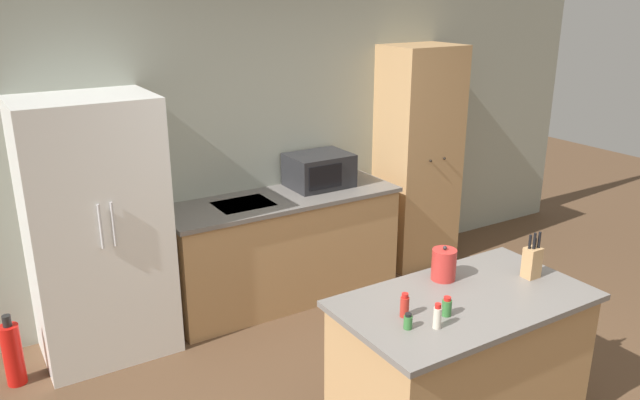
{
  "coord_description": "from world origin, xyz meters",
  "views": [
    {
      "loc": [
        -2.27,
        -2.26,
        2.5
      ],
      "look_at": [
        -0.01,
        1.4,
        1.05
      ],
      "focal_mm": 35.0,
      "sensor_mm": 36.0,
      "label": 1
    }
  ],
  "objects_px": {
    "refrigerator": "(97,230)",
    "fire_extinguisher": "(13,354)",
    "microwave": "(319,170)",
    "spice_bottle_short_red": "(405,306)",
    "knife_block": "(532,261)",
    "kettle": "(444,264)",
    "spice_bottle_amber_oil": "(447,307)",
    "spice_bottle_green_herb": "(437,317)",
    "spice_bottle_tall_dark": "(408,321)",
    "pantry_cabinet": "(418,158)"
  },
  "relations": [
    {
      "from": "kettle",
      "to": "fire_extinguisher",
      "type": "height_order",
      "value": "kettle"
    },
    {
      "from": "spice_bottle_tall_dark",
      "to": "kettle",
      "type": "bearing_deg",
      "value": 31.82
    },
    {
      "from": "spice_bottle_green_herb",
      "to": "fire_extinguisher",
      "type": "height_order",
      "value": "spice_bottle_green_herb"
    },
    {
      "from": "pantry_cabinet",
      "to": "fire_extinguisher",
      "type": "distance_m",
      "value": 3.67
    },
    {
      "from": "pantry_cabinet",
      "to": "microwave",
      "type": "distance_m",
      "value": 1.06
    },
    {
      "from": "refrigerator",
      "to": "fire_extinguisher",
      "type": "distance_m",
      "value": 0.96
    },
    {
      "from": "spice_bottle_short_red",
      "to": "spice_bottle_tall_dark",
      "type": "bearing_deg",
      "value": -120.47
    },
    {
      "from": "kettle",
      "to": "spice_bottle_amber_oil",
      "type": "bearing_deg",
      "value": -129.94
    },
    {
      "from": "refrigerator",
      "to": "spice_bottle_short_red",
      "type": "relative_size",
      "value": 13.87
    },
    {
      "from": "pantry_cabinet",
      "to": "microwave",
      "type": "height_order",
      "value": "pantry_cabinet"
    },
    {
      "from": "spice_bottle_tall_dark",
      "to": "knife_block",
      "type": "bearing_deg",
      "value": 4.65
    },
    {
      "from": "spice_bottle_short_red",
      "to": "spice_bottle_green_herb",
      "type": "relative_size",
      "value": 0.98
    },
    {
      "from": "spice_bottle_tall_dark",
      "to": "kettle",
      "type": "relative_size",
      "value": 0.4
    },
    {
      "from": "pantry_cabinet",
      "to": "spice_bottle_amber_oil",
      "type": "distance_m",
      "value": 2.72
    },
    {
      "from": "spice_bottle_tall_dark",
      "to": "spice_bottle_amber_oil",
      "type": "height_order",
      "value": "spice_bottle_amber_oil"
    },
    {
      "from": "refrigerator",
      "to": "spice_bottle_tall_dark",
      "type": "distance_m",
      "value": 2.34
    },
    {
      "from": "spice_bottle_amber_oil",
      "to": "fire_extinguisher",
      "type": "relative_size",
      "value": 0.21
    },
    {
      "from": "knife_block",
      "to": "spice_bottle_short_red",
      "type": "height_order",
      "value": "knife_block"
    },
    {
      "from": "fire_extinguisher",
      "to": "knife_block",
      "type": "bearing_deg",
      "value": -35.18
    },
    {
      "from": "microwave",
      "to": "spice_bottle_short_red",
      "type": "height_order",
      "value": "microwave"
    },
    {
      "from": "microwave",
      "to": "fire_extinguisher",
      "type": "xyz_separation_m",
      "value": [
        -2.52,
        -0.23,
        -0.83
      ]
    },
    {
      "from": "spice_bottle_amber_oil",
      "to": "spice_bottle_tall_dark",
      "type": "bearing_deg",
      "value": 179.64
    },
    {
      "from": "refrigerator",
      "to": "fire_extinguisher",
      "type": "height_order",
      "value": "refrigerator"
    },
    {
      "from": "refrigerator",
      "to": "kettle",
      "type": "distance_m",
      "value": 2.37
    },
    {
      "from": "spice_bottle_green_herb",
      "to": "kettle",
      "type": "height_order",
      "value": "kettle"
    },
    {
      "from": "spice_bottle_amber_oil",
      "to": "spice_bottle_green_herb",
      "type": "bearing_deg",
      "value": -151.38
    },
    {
      "from": "microwave",
      "to": "spice_bottle_tall_dark",
      "type": "relative_size",
      "value": 6.14
    },
    {
      "from": "knife_block",
      "to": "spice_bottle_tall_dark",
      "type": "height_order",
      "value": "knife_block"
    },
    {
      "from": "microwave",
      "to": "spice_bottle_amber_oil",
      "type": "relative_size",
      "value": 4.85
    },
    {
      "from": "spice_bottle_green_herb",
      "to": "kettle",
      "type": "distance_m",
      "value": 0.58
    },
    {
      "from": "refrigerator",
      "to": "microwave",
      "type": "relative_size",
      "value": 3.57
    },
    {
      "from": "spice_bottle_tall_dark",
      "to": "fire_extinguisher",
      "type": "xyz_separation_m",
      "value": [
        -1.69,
        1.98,
        -0.7
      ]
    },
    {
      "from": "knife_block",
      "to": "fire_extinguisher",
      "type": "distance_m",
      "value": 3.38
    },
    {
      "from": "spice_bottle_short_red",
      "to": "spice_bottle_amber_oil",
      "type": "xyz_separation_m",
      "value": [
        0.2,
        -0.11,
        -0.01
      ]
    },
    {
      "from": "knife_block",
      "to": "spice_bottle_green_herb",
      "type": "relative_size",
      "value": 2.09
    },
    {
      "from": "microwave",
      "to": "fire_extinguisher",
      "type": "bearing_deg",
      "value": -174.68
    },
    {
      "from": "pantry_cabinet",
      "to": "spice_bottle_amber_oil",
      "type": "xyz_separation_m",
      "value": [
        -1.63,
        -2.18,
        -0.09
      ]
    },
    {
      "from": "microwave",
      "to": "knife_block",
      "type": "xyz_separation_m",
      "value": [
        0.17,
        -2.13,
        -0.07
      ]
    },
    {
      "from": "pantry_cabinet",
      "to": "fire_extinguisher",
      "type": "xyz_separation_m",
      "value": [
        -3.57,
        -0.2,
        -0.8
      ]
    },
    {
      "from": "spice_bottle_amber_oil",
      "to": "knife_block",
      "type": "bearing_deg",
      "value": 6.38
    },
    {
      "from": "pantry_cabinet",
      "to": "spice_bottle_green_herb",
      "type": "relative_size",
      "value": 14.96
    },
    {
      "from": "spice_bottle_tall_dark",
      "to": "spice_bottle_green_herb",
      "type": "xyz_separation_m",
      "value": [
        0.13,
        -0.07,
        0.02
      ]
    },
    {
      "from": "spice_bottle_tall_dark",
      "to": "spice_bottle_green_herb",
      "type": "bearing_deg",
      "value": -29.54
    },
    {
      "from": "pantry_cabinet",
      "to": "kettle",
      "type": "height_order",
      "value": "pantry_cabinet"
    },
    {
      "from": "knife_block",
      "to": "kettle",
      "type": "relative_size",
      "value": 1.35
    },
    {
      "from": "kettle",
      "to": "spice_bottle_green_herb",
      "type": "bearing_deg",
      "value": -135.3
    },
    {
      "from": "spice_bottle_short_red",
      "to": "microwave",
      "type": "bearing_deg",
      "value": 69.89
    },
    {
      "from": "spice_bottle_tall_dark",
      "to": "spice_bottle_short_red",
      "type": "bearing_deg",
      "value": 59.53
    },
    {
      "from": "refrigerator",
      "to": "spice_bottle_green_herb",
      "type": "distance_m",
      "value": 2.47
    },
    {
      "from": "spice_bottle_short_red",
      "to": "kettle",
      "type": "relative_size",
      "value": 0.63
    }
  ]
}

